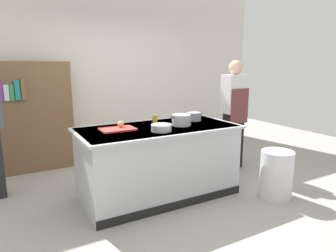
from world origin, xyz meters
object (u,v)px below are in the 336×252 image
(trash_bin, at_px, (276,174))
(stock_pot, at_px, (181,120))
(mixing_bowl, at_px, (161,128))
(bookshelf, at_px, (35,117))
(juice_cup, at_px, (155,119))
(person_chef, at_px, (234,112))
(sauce_pan, at_px, (194,116))
(onion, at_px, (121,124))

(trash_bin, bearing_deg, stock_pot, 144.21)
(mixing_bowl, height_order, bookshelf, bookshelf)
(juice_cup, relative_size, person_chef, 0.06)
(juice_cup, height_order, trash_bin, juice_cup)
(sauce_pan, bearing_deg, bookshelf, 138.03)
(juice_cup, xyz_separation_m, bookshelf, (-1.32, 1.52, -0.10))
(stock_pot, xyz_separation_m, trash_bin, (0.98, -0.70, -0.67))
(stock_pot, bearing_deg, trash_bin, -35.79)
(onion, relative_size, bookshelf, 0.04)
(onion, relative_size, trash_bin, 0.13)
(onion, distance_m, trash_bin, 2.04)
(sauce_pan, distance_m, person_chef, 0.96)
(stock_pot, distance_m, mixing_bowl, 0.42)
(stock_pot, distance_m, bookshelf, 2.41)
(person_chef, bearing_deg, bookshelf, 47.02)
(juice_cup, relative_size, trash_bin, 0.17)
(onion, distance_m, mixing_bowl, 0.51)
(juice_cup, bearing_deg, sauce_pan, -15.27)
(stock_pot, distance_m, sauce_pan, 0.38)
(sauce_pan, bearing_deg, stock_pot, -149.25)
(sauce_pan, distance_m, trash_bin, 1.29)
(onion, distance_m, person_chef, 2.01)
(sauce_pan, height_order, bookshelf, bookshelf)
(sauce_pan, xyz_separation_m, mixing_bowl, (-0.70, -0.37, -0.02))
(trash_bin, relative_size, person_chef, 0.35)
(onion, xyz_separation_m, bookshelf, (-0.79, 1.67, -0.11))
(onion, height_order, bookshelf, bookshelf)
(stock_pot, bearing_deg, person_chef, 19.19)
(onion, relative_size, mixing_bowl, 0.32)
(mixing_bowl, bearing_deg, stock_pot, 24.58)
(onion, xyz_separation_m, trash_bin, (1.72, -0.89, -0.66))
(stock_pot, height_order, mixing_bowl, stock_pot)
(mixing_bowl, distance_m, juice_cup, 0.54)
(trash_bin, bearing_deg, sauce_pan, 126.06)
(mixing_bowl, relative_size, juice_cup, 2.38)
(person_chef, xyz_separation_m, bookshelf, (-2.78, 1.42, -0.06))
(mixing_bowl, bearing_deg, trash_bin, -21.40)
(trash_bin, xyz_separation_m, bookshelf, (-2.50, 2.56, 0.55))
(onion, xyz_separation_m, stock_pot, (0.74, -0.19, 0.01))
(onion, height_order, stock_pot, stock_pot)
(juice_cup, height_order, person_chef, person_chef)
(sauce_pan, bearing_deg, mixing_bowl, -152.49)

